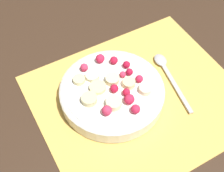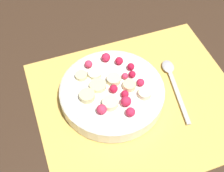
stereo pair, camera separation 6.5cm
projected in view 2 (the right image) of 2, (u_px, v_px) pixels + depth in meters
The scene contains 4 objects.
ground_plane at pixel (139, 102), 0.68m from camera, with size 3.00×3.00×0.00m, color #382619.
placemat at pixel (139, 102), 0.68m from camera, with size 0.44×0.38×0.01m.
fruit_bowl at pixel (112, 92), 0.67m from camera, with size 0.22×0.22×0.06m.
spoon at pixel (172, 77), 0.71m from camera, with size 0.05×0.18×0.01m.
Camera 2 is at (0.18, 0.34, 0.57)m, focal length 50.00 mm.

